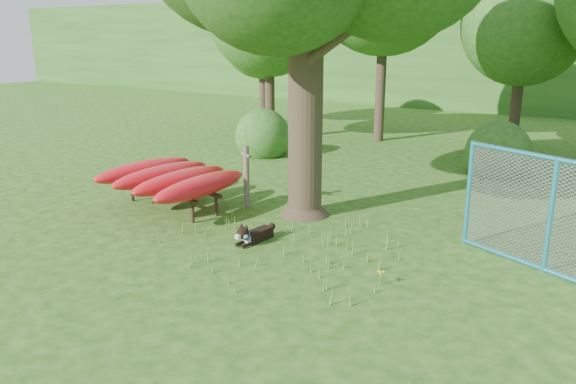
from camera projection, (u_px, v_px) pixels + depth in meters
The scene contains 12 objects.
ground at pixel (239, 262), 9.59m from camera, with size 80.00×80.00×0.00m, color #214D0F.
wooden_post at pixel (246, 175), 12.50m from camera, with size 0.38×0.23×1.41m.
kayak_rack at pixel (171, 178), 12.41m from camera, with size 2.87×3.06×0.93m.
husky_dog at pixel (253, 235), 10.46m from camera, with size 0.31×1.00×0.44m.
fence_section at pixel (550, 216), 8.92m from camera, with size 3.08×1.36×3.22m.
wildflower_clump at pixel (380, 273), 8.65m from camera, with size 0.11×0.12×0.25m.
bg_tree_a at pixel (269, 14), 19.88m from camera, with size 4.40×4.40×6.70m.
bg_tree_c at pixel (525, 24), 18.09m from camera, with size 4.00×4.00×6.12m.
bg_tree_f at pixel (263, 36), 23.82m from camera, with size 3.60×3.60×5.55m.
shrub_left at pixel (263, 155), 18.27m from camera, with size 1.80×1.80×1.80m, color #2A5E1E.
shrub_mid at pixel (496, 174), 15.72m from camera, with size 1.80×1.80×1.80m, color #2A5E1E.
wooded_hillside at pixel (553, 50), 31.20m from camera, with size 80.00×12.00×6.00m, color #2A5E1E.
Camera 1 is at (5.65, -6.95, 3.72)m, focal length 35.00 mm.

